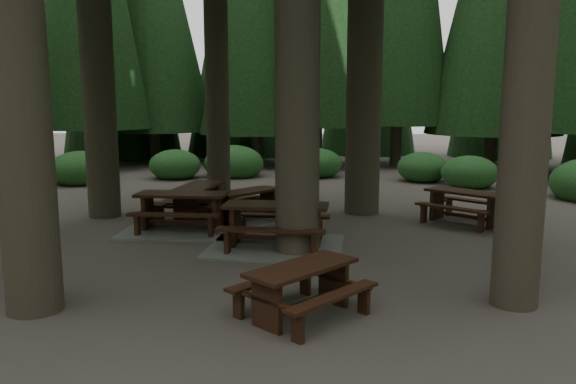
{
  "coord_description": "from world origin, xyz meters",
  "views": [
    {
      "loc": [
        1.06,
        -10.37,
        2.91
      ],
      "look_at": [
        0.6,
        0.73,
        1.1
      ],
      "focal_mm": 35.0,
      "sensor_mm": 36.0,
      "label": 1
    }
  ],
  "objects_px": {
    "picnic_table_c": "(182,217)",
    "picnic_table_d": "(465,202)",
    "picnic_table_b": "(197,197)",
    "picnic_table_f": "(248,210)",
    "picnic_table_e": "(302,283)",
    "picnic_table_a": "(276,232)"
  },
  "relations": [
    {
      "from": "picnic_table_a",
      "to": "picnic_table_e",
      "type": "xyz_separation_m",
      "value": [
        0.58,
        -3.59,
        0.15
      ]
    },
    {
      "from": "picnic_table_b",
      "to": "picnic_table_d",
      "type": "height_order",
      "value": "picnic_table_b"
    },
    {
      "from": "picnic_table_c",
      "to": "picnic_table_d",
      "type": "xyz_separation_m",
      "value": [
        6.58,
        1.05,
        0.21
      ]
    },
    {
      "from": "picnic_table_b",
      "to": "picnic_table_c",
      "type": "relative_size",
      "value": 0.82
    },
    {
      "from": "picnic_table_f",
      "to": "picnic_table_d",
      "type": "bearing_deg",
      "value": -49.76
    },
    {
      "from": "picnic_table_a",
      "to": "picnic_table_d",
      "type": "xyz_separation_m",
      "value": [
        4.37,
        2.46,
        0.2
      ]
    },
    {
      "from": "picnic_table_c",
      "to": "picnic_table_a",
      "type": "bearing_deg",
      "value": -29.88
    },
    {
      "from": "picnic_table_c",
      "to": "picnic_table_d",
      "type": "bearing_deg",
      "value": 11.67
    },
    {
      "from": "picnic_table_c",
      "to": "picnic_table_d",
      "type": "distance_m",
      "value": 6.66
    },
    {
      "from": "picnic_table_c",
      "to": "picnic_table_f",
      "type": "height_order",
      "value": "picnic_table_c"
    },
    {
      "from": "picnic_table_a",
      "to": "picnic_table_e",
      "type": "relative_size",
      "value": 1.34
    },
    {
      "from": "picnic_table_b",
      "to": "picnic_table_f",
      "type": "distance_m",
      "value": 1.28
    },
    {
      "from": "picnic_table_d",
      "to": "picnic_table_f",
      "type": "relative_size",
      "value": 0.82
    },
    {
      "from": "picnic_table_c",
      "to": "picnic_table_d",
      "type": "relative_size",
      "value": 1.14
    },
    {
      "from": "picnic_table_c",
      "to": "picnic_table_e",
      "type": "height_order",
      "value": "picnic_table_c"
    },
    {
      "from": "picnic_table_b",
      "to": "picnic_table_f",
      "type": "xyz_separation_m",
      "value": [
        1.24,
        0.02,
        -0.32
      ]
    },
    {
      "from": "picnic_table_e",
      "to": "picnic_table_c",
      "type": "bearing_deg",
      "value": 71.39
    },
    {
      "from": "picnic_table_a",
      "to": "picnic_table_f",
      "type": "bearing_deg",
      "value": 113.62
    },
    {
      "from": "picnic_table_d",
      "to": "picnic_table_f",
      "type": "height_order",
      "value": "picnic_table_d"
    },
    {
      "from": "picnic_table_a",
      "to": "picnic_table_b",
      "type": "relative_size",
      "value": 1.3
    },
    {
      "from": "picnic_table_c",
      "to": "picnic_table_e",
      "type": "xyz_separation_m",
      "value": [
        2.79,
        -4.99,
        0.17
      ]
    },
    {
      "from": "picnic_table_a",
      "to": "picnic_table_d",
      "type": "height_order",
      "value": "picnic_table_a"
    }
  ]
}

